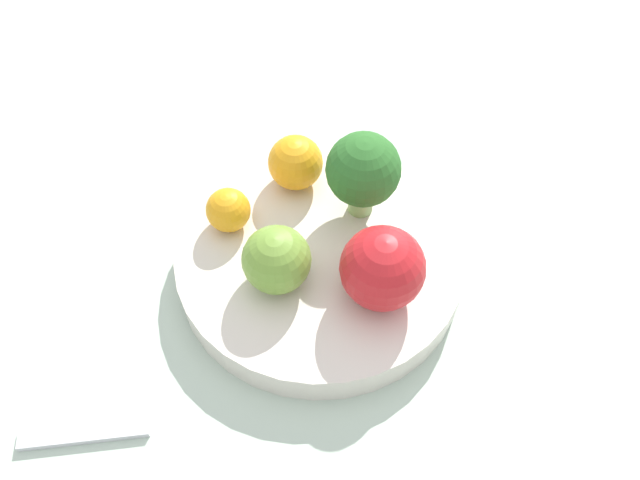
# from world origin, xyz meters

# --- Properties ---
(ground_plane) EXTENTS (6.00, 6.00, 0.00)m
(ground_plane) POSITION_xyz_m (0.00, 0.00, 0.00)
(ground_plane) COLOR gray
(table_surface) EXTENTS (1.20, 1.20, 0.02)m
(table_surface) POSITION_xyz_m (0.00, 0.00, 0.01)
(table_surface) COLOR #B2C6B2
(table_surface) RESTS_ON ground_plane
(bowl) EXTENTS (0.23, 0.23, 0.03)m
(bowl) POSITION_xyz_m (0.00, 0.00, 0.03)
(bowl) COLOR silver
(bowl) RESTS_ON table_surface
(broccoli) EXTENTS (0.06, 0.06, 0.08)m
(broccoli) POSITION_xyz_m (0.05, 0.02, 0.10)
(broccoli) COLOR #8CB76B
(broccoli) RESTS_ON bowl
(apple_red) EXTENTS (0.06, 0.06, 0.06)m
(apple_red) POSITION_xyz_m (0.02, -0.06, 0.08)
(apple_red) COLOR red
(apple_red) RESTS_ON bowl
(apple_green) EXTENTS (0.05, 0.05, 0.05)m
(apple_green) POSITION_xyz_m (-0.04, -0.01, 0.08)
(apple_green) COLOR olive
(apple_green) RESTS_ON bowl
(orange_front) EXTENTS (0.04, 0.04, 0.04)m
(orange_front) POSITION_xyz_m (-0.05, 0.06, 0.07)
(orange_front) COLOR orange
(orange_front) RESTS_ON bowl
(orange_back) EXTENTS (0.05, 0.05, 0.05)m
(orange_back) POSITION_xyz_m (0.02, 0.07, 0.07)
(orange_back) COLOR orange
(orange_back) RESTS_ON bowl
(spoon) EXTENTS (0.09, 0.05, 0.01)m
(spoon) POSITION_xyz_m (-0.21, -0.03, 0.02)
(spoon) COLOR silver
(spoon) RESTS_ON table_surface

